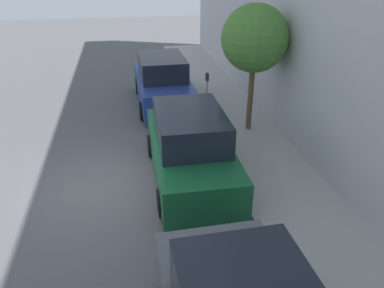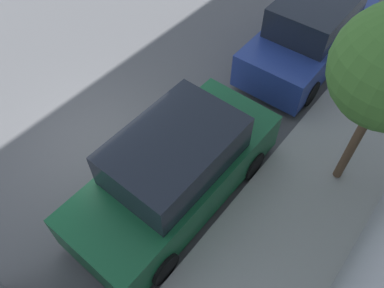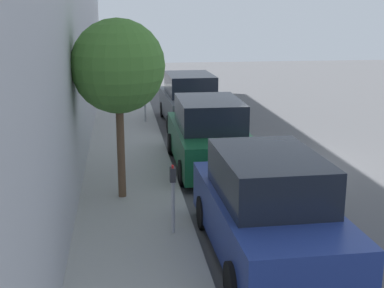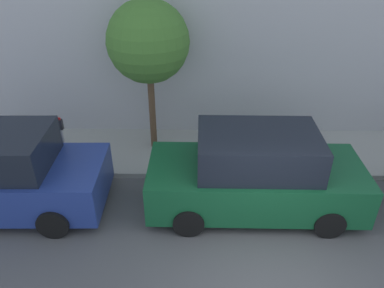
% 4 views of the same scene
% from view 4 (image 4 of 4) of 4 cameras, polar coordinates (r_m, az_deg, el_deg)
% --- Properties ---
extents(sidewalk, '(2.43, 32.00, 0.15)m').
position_cam_4_polar(sidewalk, '(10.94, 8.12, -1.26)').
color(sidewalk, '#9E9E99').
rests_on(sidewalk, ground_plane).
extents(parked_suv_second, '(2.08, 4.82, 1.98)m').
position_cam_4_polar(parked_suv_second, '(8.56, 9.63, -4.58)').
color(parked_suv_second, '#14512D').
rests_on(parked_suv_second, ground_plane).
extents(parking_meter_far, '(0.11, 0.15, 1.39)m').
position_cam_4_polar(parking_meter_far, '(10.33, -19.18, 1.13)').
color(parking_meter_far, '#ADADB2').
rests_on(parking_meter_far, sidewalk).
extents(street_tree, '(2.11, 2.11, 4.12)m').
position_cam_4_polar(street_tree, '(9.84, -6.70, 15.15)').
color(street_tree, brown).
rests_on(street_tree, sidewalk).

